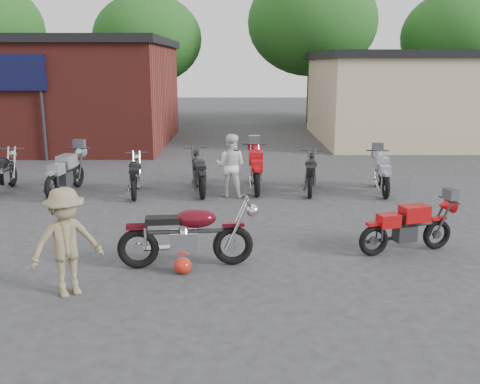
{
  "coord_description": "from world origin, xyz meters",
  "views": [
    {
      "loc": [
        -0.03,
        -8.43,
        3.3
      ],
      "look_at": [
        -0.0,
        1.5,
        0.9
      ],
      "focal_mm": 40.0,
      "sensor_mm": 36.0,
      "label": 1
    }
  ],
  "objects_px": {
    "person_tan": "(66,242)",
    "row_bike_1": "(65,171)",
    "person_light": "(231,166)",
    "helmet": "(183,266)",
    "vintage_motorcycle": "(188,230)",
    "row_bike_2": "(135,174)",
    "row_bike_5": "(311,172)",
    "row_bike_3": "(199,170)",
    "row_bike_6": "(382,172)",
    "sportbike": "(408,225)",
    "row_bike_0": "(2,171)",
    "row_bike_4": "(256,167)"
  },
  "relations": [
    {
      "from": "row_bike_5",
      "to": "person_tan",
      "type": "bearing_deg",
      "value": 154.12
    },
    {
      "from": "row_bike_4",
      "to": "row_bike_3",
      "type": "bearing_deg",
      "value": 99.92
    },
    {
      "from": "sportbike",
      "to": "row_bike_5",
      "type": "bearing_deg",
      "value": 87.74
    },
    {
      "from": "row_bike_3",
      "to": "row_bike_5",
      "type": "height_order",
      "value": "row_bike_3"
    },
    {
      "from": "person_light",
      "to": "row_bike_1",
      "type": "xyz_separation_m",
      "value": [
        -4.29,
        0.39,
        -0.21
      ]
    },
    {
      "from": "helmet",
      "to": "row_bike_1",
      "type": "xyz_separation_m",
      "value": [
        -3.58,
        5.5,
        0.46
      ]
    },
    {
      "from": "person_light",
      "to": "row_bike_1",
      "type": "relative_size",
      "value": 0.78
    },
    {
      "from": "sportbike",
      "to": "person_light",
      "type": "height_order",
      "value": "person_light"
    },
    {
      "from": "helmet",
      "to": "person_tan",
      "type": "distance_m",
      "value": 1.88
    },
    {
      "from": "row_bike_1",
      "to": "row_bike_6",
      "type": "relative_size",
      "value": 1.07
    },
    {
      "from": "vintage_motorcycle",
      "to": "person_tan",
      "type": "xyz_separation_m",
      "value": [
        -1.64,
        -1.11,
        0.18
      ]
    },
    {
      "from": "sportbike",
      "to": "row_bike_1",
      "type": "bearing_deg",
      "value": 133.05
    },
    {
      "from": "sportbike",
      "to": "row_bike_5",
      "type": "relative_size",
      "value": 0.94
    },
    {
      "from": "vintage_motorcycle",
      "to": "row_bike_1",
      "type": "height_order",
      "value": "vintage_motorcycle"
    },
    {
      "from": "person_light",
      "to": "helmet",
      "type": "bearing_deg",
      "value": 95.29
    },
    {
      "from": "vintage_motorcycle",
      "to": "row_bike_5",
      "type": "distance_m",
      "value": 5.96
    },
    {
      "from": "row_bike_6",
      "to": "helmet",
      "type": "bearing_deg",
      "value": 145.65
    },
    {
      "from": "row_bike_2",
      "to": "row_bike_5",
      "type": "distance_m",
      "value": 4.55
    },
    {
      "from": "person_tan",
      "to": "row_bike_5",
      "type": "distance_m",
      "value": 7.75
    },
    {
      "from": "person_tan",
      "to": "person_light",
      "type": "bearing_deg",
      "value": 34.97
    },
    {
      "from": "row_bike_5",
      "to": "row_bike_6",
      "type": "relative_size",
      "value": 0.99
    },
    {
      "from": "helmet",
      "to": "row_bike_4",
      "type": "height_order",
      "value": "row_bike_4"
    },
    {
      "from": "row_bike_6",
      "to": "row_bike_5",
      "type": "bearing_deg",
      "value": 93.41
    },
    {
      "from": "row_bike_1",
      "to": "row_bike_3",
      "type": "bearing_deg",
      "value": -80.88
    },
    {
      "from": "row_bike_1",
      "to": "sportbike",
      "type": "bearing_deg",
      "value": -113.03
    },
    {
      "from": "row_bike_3",
      "to": "row_bike_5",
      "type": "relative_size",
      "value": 1.08
    },
    {
      "from": "row_bike_1",
      "to": "row_bike_3",
      "type": "relative_size",
      "value": 1.0
    },
    {
      "from": "person_tan",
      "to": "row_bike_2",
      "type": "height_order",
      "value": "person_tan"
    },
    {
      "from": "sportbike",
      "to": "person_tan",
      "type": "height_order",
      "value": "person_tan"
    },
    {
      "from": "row_bike_4",
      "to": "row_bike_5",
      "type": "distance_m",
      "value": 1.45
    },
    {
      "from": "row_bike_0",
      "to": "row_bike_2",
      "type": "bearing_deg",
      "value": -97.79
    },
    {
      "from": "person_tan",
      "to": "row_bike_1",
      "type": "distance_m",
      "value": 6.61
    },
    {
      "from": "row_bike_4",
      "to": "sportbike",
      "type": "bearing_deg",
      "value": -152.93
    },
    {
      "from": "row_bike_2",
      "to": "row_bike_4",
      "type": "xyz_separation_m",
      "value": [
        3.11,
        0.49,
        0.08
      ]
    },
    {
      "from": "sportbike",
      "to": "row_bike_6",
      "type": "xyz_separation_m",
      "value": [
        0.72,
        4.56,
        0.04
      ]
    },
    {
      "from": "person_light",
      "to": "person_tan",
      "type": "bearing_deg",
      "value": 82.09
    },
    {
      "from": "row_bike_0",
      "to": "row_bike_1",
      "type": "relative_size",
      "value": 0.97
    },
    {
      "from": "person_tan",
      "to": "row_bike_0",
      "type": "height_order",
      "value": "person_tan"
    },
    {
      "from": "sportbike",
      "to": "row_bike_2",
      "type": "xyz_separation_m",
      "value": [
        -5.67,
        4.37,
        0.02
      ]
    },
    {
      "from": "row_bike_1",
      "to": "row_bike_6",
      "type": "bearing_deg",
      "value": -81.7
    },
    {
      "from": "row_bike_2",
      "to": "row_bike_6",
      "type": "height_order",
      "value": "row_bike_6"
    },
    {
      "from": "row_bike_3",
      "to": "row_bike_6",
      "type": "bearing_deg",
      "value": -100.11
    },
    {
      "from": "sportbike",
      "to": "row_bike_5",
      "type": "height_order",
      "value": "row_bike_5"
    },
    {
      "from": "person_tan",
      "to": "row_bike_2",
      "type": "distance_m",
      "value": 6.15
    },
    {
      "from": "helmet",
      "to": "person_tan",
      "type": "bearing_deg",
      "value": -153.03
    },
    {
      "from": "row_bike_6",
      "to": "row_bike_2",
      "type": "bearing_deg",
      "value": 97.27
    },
    {
      "from": "row_bike_5",
      "to": "row_bike_6",
      "type": "distance_m",
      "value": 1.84
    },
    {
      "from": "person_tan",
      "to": "row_bike_1",
      "type": "relative_size",
      "value": 0.79
    },
    {
      "from": "vintage_motorcycle",
      "to": "row_bike_6",
      "type": "height_order",
      "value": "vintage_motorcycle"
    },
    {
      "from": "person_light",
      "to": "row_bike_6",
      "type": "bearing_deg",
      "value": -160.67
    }
  ]
}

